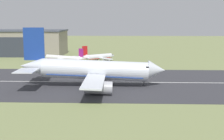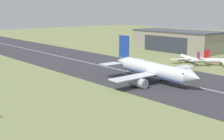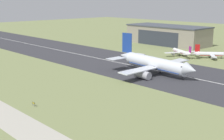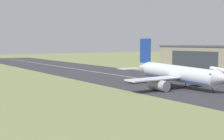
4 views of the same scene
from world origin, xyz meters
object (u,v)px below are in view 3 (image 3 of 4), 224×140
object	(u,v)px
airplane_landing	(155,64)
airplane_parked_east	(211,54)
runway_sign	(34,103)
airplane_parked_west	(181,52)

from	to	relation	value
airplane_landing	airplane_parked_east	xyz separation A→B (m)	(-3.26, 58.03, -2.55)
airplane_landing	runway_sign	world-z (taller)	airplane_landing
airplane_landing	airplane_parked_east	bearing A→B (deg)	93.21
airplane_landing	runway_sign	distance (m)	67.28
airplane_parked_east	runway_sign	world-z (taller)	airplane_parked_east
airplane_parked_west	runway_sign	xyz separation A→B (m)	(21.74, -118.03, -1.66)
runway_sign	airplane_parked_east	bearing A→B (deg)	92.38
airplane_landing	airplane_parked_east	world-z (taller)	airplane_landing
airplane_landing	airplane_parked_east	distance (m)	58.18
airplane_parked_west	runway_sign	distance (m)	120.03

